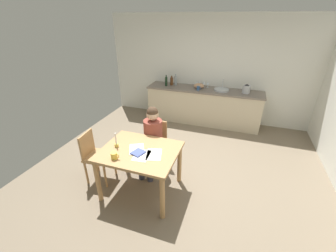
% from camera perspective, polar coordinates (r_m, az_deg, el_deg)
% --- Properties ---
extents(ground_plane, '(5.20, 5.20, 0.04)m').
position_cam_1_polar(ground_plane, '(3.98, 2.43, -12.37)').
color(ground_plane, '#7A6B56').
extents(wall_back, '(5.20, 0.12, 2.60)m').
position_cam_1_polar(wall_back, '(5.76, 10.52, 14.43)').
color(wall_back, silver).
rests_on(wall_back, ground).
extents(kitchen_counter, '(2.85, 0.64, 0.90)m').
position_cam_1_polar(kitchen_counter, '(5.66, 9.19, 5.32)').
color(kitchen_counter, beige).
rests_on(kitchen_counter, ground).
extents(dining_table, '(1.13, 0.92, 0.75)m').
position_cam_1_polar(dining_table, '(3.27, -7.43, -8.05)').
color(dining_table, tan).
rests_on(dining_table, ground).
extents(chair_at_table, '(0.40, 0.40, 0.86)m').
position_cam_1_polar(chair_at_table, '(3.91, -3.39, -4.31)').
color(chair_at_table, tan).
rests_on(chair_at_table, ground).
extents(person_seated, '(0.32, 0.59, 1.19)m').
position_cam_1_polar(person_seated, '(3.69, -4.33, -2.78)').
color(person_seated, brown).
rests_on(person_seated, ground).
extents(chair_side_empty, '(0.44, 0.44, 0.86)m').
position_cam_1_polar(chair_side_empty, '(3.76, -18.64, -7.17)').
color(chair_side_empty, tan).
rests_on(chair_side_empty, ground).
extents(coffee_mug, '(0.13, 0.09, 0.09)m').
position_cam_1_polar(coffee_mug, '(3.07, -14.00, -7.60)').
color(coffee_mug, '#F2CC4C').
rests_on(coffee_mug, dining_table).
extents(candlestick, '(0.06, 0.06, 0.23)m').
position_cam_1_polar(candlestick, '(3.32, -13.49, -4.41)').
color(candlestick, gold).
rests_on(candlestick, dining_table).
extents(book_magazine, '(0.20, 0.21, 0.02)m').
position_cam_1_polar(book_magazine, '(3.14, -7.91, -6.98)').
color(book_magazine, '#4B5CA8').
rests_on(book_magazine, dining_table).
extents(paper_letter, '(0.32, 0.36, 0.00)m').
position_cam_1_polar(paper_letter, '(3.24, -8.27, -6.03)').
color(paper_letter, white).
rests_on(paper_letter, dining_table).
extents(paper_bill, '(0.24, 0.32, 0.00)m').
position_cam_1_polar(paper_bill, '(3.09, -6.96, -7.69)').
color(paper_bill, white).
rests_on(paper_bill, dining_table).
extents(paper_envelope, '(0.29, 0.34, 0.00)m').
position_cam_1_polar(paper_envelope, '(3.10, -3.73, -7.47)').
color(paper_envelope, white).
rests_on(paper_envelope, dining_table).
extents(sink_unit, '(0.36, 0.36, 0.24)m').
position_cam_1_polar(sink_unit, '(5.46, 13.96, 9.31)').
color(sink_unit, '#B2B7BC').
rests_on(sink_unit, kitchen_counter).
extents(bottle_oil, '(0.06, 0.06, 0.28)m').
position_cam_1_polar(bottle_oil, '(5.67, -0.48, 11.73)').
color(bottle_oil, black).
rests_on(bottle_oil, kitchen_counter).
extents(bottle_vinegar, '(0.08, 0.08, 0.24)m').
position_cam_1_polar(bottle_vinegar, '(5.73, 0.97, 11.74)').
color(bottle_vinegar, '#593319').
rests_on(bottle_vinegar, kitchen_counter).
extents(bottle_wine_red, '(0.07, 0.07, 0.28)m').
position_cam_1_polar(bottle_wine_red, '(5.73, 2.04, 11.92)').
color(bottle_wine_red, '#8C999E').
rests_on(bottle_wine_red, kitchen_counter).
extents(mixing_bowl, '(0.26, 0.26, 0.12)m').
position_cam_1_polar(mixing_bowl, '(5.54, 8.18, 10.48)').
color(mixing_bowl, tan).
rests_on(mixing_bowl, kitchen_counter).
extents(stovetop_kettle, '(0.18, 0.18, 0.22)m').
position_cam_1_polar(stovetop_kettle, '(5.42, 19.99, 9.19)').
color(stovetop_kettle, '#B7BABF').
rests_on(stovetop_kettle, kitchen_counter).
extents(wine_glass_near_sink, '(0.07, 0.07, 0.15)m').
position_cam_1_polar(wine_glass_near_sink, '(5.62, 10.48, 11.05)').
color(wine_glass_near_sink, silver).
rests_on(wine_glass_near_sink, kitchen_counter).
extents(wine_glass_by_kettle, '(0.07, 0.07, 0.15)m').
position_cam_1_polar(wine_glass_by_kettle, '(5.63, 9.47, 11.17)').
color(wine_glass_by_kettle, silver).
rests_on(wine_glass_by_kettle, kitchen_counter).
extents(wine_glass_back_left, '(0.07, 0.07, 0.15)m').
position_cam_1_polar(wine_glass_back_left, '(5.65, 8.32, 11.31)').
color(wine_glass_back_left, silver).
rests_on(wine_glass_back_left, kitchen_counter).
extents(wine_glass_back_right, '(0.07, 0.07, 0.15)m').
position_cam_1_polar(wine_glass_back_right, '(5.66, 7.64, 11.39)').
color(wine_glass_back_right, silver).
rests_on(wine_glass_back_right, kitchen_counter).
extents(teacup_on_counter, '(0.11, 0.07, 0.10)m').
position_cam_1_polar(teacup_on_counter, '(5.38, 8.00, 9.87)').
color(teacup_on_counter, '#33598C').
rests_on(teacup_on_counter, kitchen_counter).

